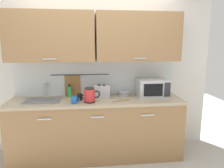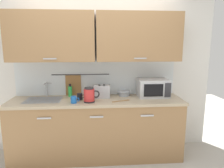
# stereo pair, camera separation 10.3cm
# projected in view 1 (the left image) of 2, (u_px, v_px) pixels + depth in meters

# --- Properties ---
(ground) EXTENTS (8.00, 8.00, 0.00)m
(ground) POSITION_uv_depth(u_px,v_px,m) (98.00, 167.00, 2.86)
(ground) COLOR #B7B2A8
(counter_unit) EXTENTS (2.53, 0.64, 0.90)m
(counter_unit) POSITION_uv_depth(u_px,v_px,m) (96.00, 128.00, 3.07)
(counter_unit) COLOR #997047
(counter_unit) RESTS_ON ground
(back_wall_assembly) EXTENTS (3.70, 0.41, 2.50)m
(back_wall_assembly) POSITION_uv_depth(u_px,v_px,m) (95.00, 56.00, 3.09)
(back_wall_assembly) COLOR silver
(back_wall_assembly) RESTS_ON ground
(sink_faucet) EXTENTS (0.09, 0.17, 0.22)m
(sink_faucet) POSITION_uv_depth(u_px,v_px,m) (45.00, 88.00, 3.10)
(sink_faucet) COLOR #B2B5BA
(sink_faucet) RESTS_ON counter_unit
(microwave) EXTENTS (0.46, 0.35, 0.27)m
(microwave) POSITION_uv_depth(u_px,v_px,m) (152.00, 88.00, 3.16)
(microwave) COLOR silver
(microwave) RESTS_ON counter_unit
(electric_kettle) EXTENTS (0.23, 0.16, 0.21)m
(electric_kettle) POSITION_uv_depth(u_px,v_px,m) (90.00, 95.00, 2.82)
(electric_kettle) COLOR black
(electric_kettle) RESTS_ON counter_unit
(dish_soap_bottle) EXTENTS (0.06, 0.06, 0.20)m
(dish_soap_bottle) POSITION_uv_depth(u_px,v_px,m) (70.00, 91.00, 3.12)
(dish_soap_bottle) COLOR green
(dish_soap_bottle) RESTS_ON counter_unit
(mug_near_sink) EXTENTS (0.12, 0.08, 0.09)m
(mug_near_sink) POSITION_uv_depth(u_px,v_px,m) (74.00, 100.00, 2.77)
(mug_near_sink) COLOR blue
(mug_near_sink) RESTS_ON counter_unit
(mixing_bowl) EXTENTS (0.21, 0.21, 0.08)m
(mixing_bowl) POSITION_uv_depth(u_px,v_px,m) (124.00, 93.00, 3.20)
(mixing_bowl) COLOR #A5ADB7
(mixing_bowl) RESTS_ON counter_unit
(toaster) EXTENTS (0.26, 0.17, 0.19)m
(toaster) POSITION_uv_depth(u_px,v_px,m) (102.00, 91.00, 3.08)
(toaster) COLOR #B7BABF
(toaster) RESTS_ON counter_unit
(mug_by_kettle) EXTENTS (0.12, 0.08, 0.09)m
(mug_by_kettle) POSITION_uv_depth(u_px,v_px,m) (80.00, 97.00, 2.94)
(mug_by_kettle) COLOR black
(mug_by_kettle) RESTS_ON counter_unit
(wooden_spoon) EXTENTS (0.27, 0.12, 0.01)m
(wooden_spoon) POSITION_uv_depth(u_px,v_px,m) (124.00, 100.00, 2.91)
(wooden_spoon) COLOR #9E7042
(wooden_spoon) RESTS_ON counter_unit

